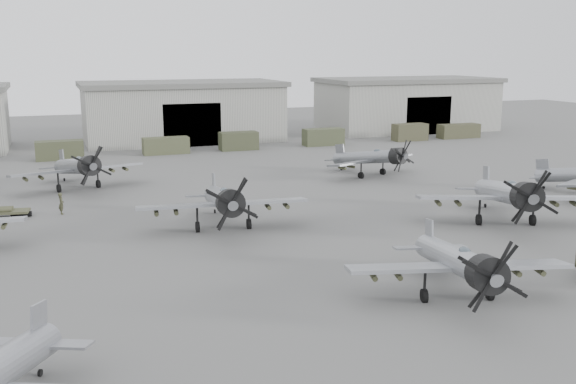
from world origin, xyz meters
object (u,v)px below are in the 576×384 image
Objects in this scene: aircraft_near_1 at (460,263)px; aircraft_far_0 at (78,167)px; aircraft_mid_2 at (508,194)px; ground_crew at (61,204)px; aircraft_mid_1 at (223,200)px; aircraft_far_1 at (373,158)px.

aircraft_far_0 reaches higher than aircraft_near_1.
aircraft_mid_2 reaches higher than ground_crew.
aircraft_near_1 is 40.39m from aircraft_far_0.
aircraft_mid_1 is 21.50m from aircraft_mid_2.
ground_crew is (-1.81, -9.31, -1.37)m from aircraft_far_0.
aircraft_far_1 is 31.90m from ground_crew.
aircraft_far_1 is (-0.37, 21.00, -0.43)m from aircraft_mid_2.
aircraft_mid_1 is 25.13m from aircraft_far_1.
aircraft_far_0 reaches higher than aircraft_far_1.
aircraft_mid_1 is at bearing -174.72° from aircraft_mid_2.
aircraft_near_1 is 34.81m from aircraft_far_1.
aircraft_far_0 reaches higher than ground_crew.
aircraft_near_1 is at bearing -58.38° from aircraft_mid_1.
aircraft_mid_2 is at bearing 58.37° from aircraft_near_1.
aircraft_mid_2 reaches higher than aircraft_far_1.
aircraft_mid_2 is 38.87m from aircraft_far_0.
aircraft_far_0 is at bearing 153.21° from aircraft_far_1.
aircraft_far_1 is (12.11, 32.64, -0.13)m from aircraft_near_1.
aircraft_far_0 is (-17.47, 36.41, 0.10)m from aircraft_near_1.
ground_crew is at bearing 170.48° from aircraft_far_1.
aircraft_mid_2 is 7.47× the size of ground_crew.
aircraft_far_0 is 29.82m from aircraft_far_1.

